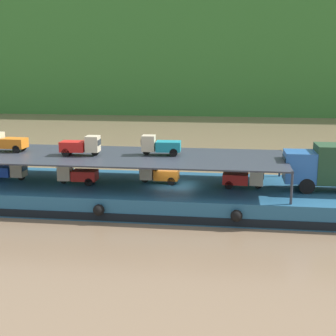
% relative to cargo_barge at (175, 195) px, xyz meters
% --- Properties ---
extents(ground_plane, '(400.00, 400.00, 0.00)m').
position_rel_cargo_barge_xyz_m(ground_plane, '(0.00, 0.03, -0.75)').
color(ground_plane, '#7F664C').
extents(hillside_far_bank, '(136.26, 31.82, 31.86)m').
position_rel_cargo_barge_xyz_m(hillside_far_bank, '(0.00, 75.72, 17.20)').
color(hillside_far_bank, '#33702D').
rests_on(hillside_far_bank, ground).
extents(cargo_barge, '(31.90, 8.97, 1.50)m').
position_rel_cargo_barge_xyz_m(cargo_barge, '(0.00, 0.00, 0.00)').
color(cargo_barge, '#23567A').
rests_on(cargo_barge, ground).
extents(cargo_rack, '(22.70, 7.59, 2.00)m').
position_rel_cargo_barge_xyz_m(cargo_rack, '(-3.80, 0.03, 2.69)').
color(cargo_rack, '#2D333D').
rests_on(cargo_rack, cargo_barge).
extents(mini_truck_lower_stern, '(2.77, 1.24, 1.38)m').
position_rel_cargo_barge_xyz_m(mini_truck_lower_stern, '(-12.25, -0.04, 1.44)').
color(mini_truck_lower_stern, '#1E47B7').
rests_on(mini_truck_lower_stern, cargo_barge).
extents(mini_truck_lower_aft, '(2.78, 1.27, 1.38)m').
position_rel_cargo_barge_xyz_m(mini_truck_lower_aft, '(-6.87, -0.56, 1.44)').
color(mini_truck_lower_aft, red).
rests_on(mini_truck_lower_aft, cargo_barge).
extents(mini_truck_lower_mid, '(2.75, 1.22, 1.38)m').
position_rel_cargo_barge_xyz_m(mini_truck_lower_mid, '(-1.22, 0.48, 1.44)').
color(mini_truck_lower_mid, orange).
rests_on(mini_truck_lower_mid, cargo_barge).
extents(mini_truck_lower_fore, '(2.79, 1.28, 1.38)m').
position_rel_cargo_barge_xyz_m(mini_truck_lower_fore, '(4.73, -0.12, 1.44)').
color(mini_truck_lower_fore, red).
rests_on(mini_truck_lower_fore, cargo_barge).
extents(mini_truck_upper_stern, '(2.77, 1.25, 1.38)m').
position_rel_cargo_barge_xyz_m(mini_truck_upper_stern, '(-12.47, 0.53, 3.44)').
color(mini_truck_upper_stern, orange).
rests_on(mini_truck_upper_stern, cargo_rack).
extents(mini_truck_upper_mid, '(2.77, 1.26, 1.38)m').
position_rel_cargo_barge_xyz_m(mini_truck_upper_mid, '(-6.59, -0.28, 3.44)').
color(mini_truck_upper_mid, red).
rests_on(mini_truck_upper_mid, cargo_rack).
extents(mini_truck_upper_fore, '(2.78, 1.28, 1.38)m').
position_rel_cargo_barge_xyz_m(mini_truck_upper_fore, '(-1.11, 0.60, 3.44)').
color(mini_truck_upper_fore, teal).
rests_on(mini_truck_upper_fore, cargo_rack).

